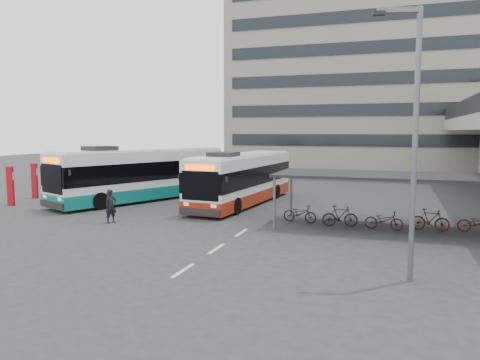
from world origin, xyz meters
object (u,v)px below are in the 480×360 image
(bus_main, at_px, (243,179))
(pedestrian, at_px, (111,206))
(bus_teal, at_px, (142,175))
(lamp_post, at_px, (412,128))

(bus_main, xyz_separation_m, pedestrian, (-4.28, -7.79, -0.72))
(bus_teal, relative_size, pedestrian, 7.39)
(bus_teal, height_order, lamp_post, lamp_post)
(bus_teal, height_order, pedestrian, bus_teal)
(lamp_post, bearing_deg, bus_main, 111.87)
(bus_main, distance_m, bus_teal, 6.75)
(lamp_post, bearing_deg, bus_teal, 128.56)
(pedestrian, distance_m, lamp_post, 15.02)
(pedestrian, height_order, lamp_post, lamp_post)
(pedestrian, bearing_deg, lamp_post, -85.60)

